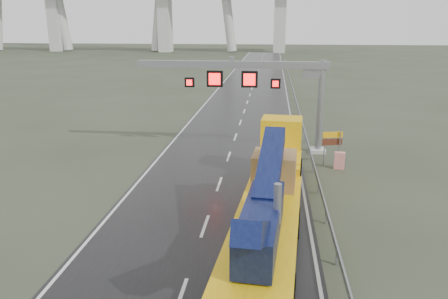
# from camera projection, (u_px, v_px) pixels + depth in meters

# --- Properties ---
(ground) EXTENTS (400.00, 400.00, 0.00)m
(ground) POSITION_uv_depth(u_px,v_px,m) (190.00, 269.00, 18.20)
(ground) COLOR #313928
(ground) RESTS_ON ground
(road) EXTENTS (11.00, 200.00, 0.02)m
(road) POSITION_uv_depth(u_px,v_px,m) (247.00, 102.00, 56.37)
(road) COLOR black
(road) RESTS_ON ground
(guardrail) EXTENTS (0.20, 140.00, 1.40)m
(guardrail) POSITION_uv_depth(u_px,v_px,m) (300.00, 113.00, 45.99)
(guardrail) COLOR gray
(guardrail) RESTS_ON ground
(sign_gantry) EXTENTS (14.90, 1.20, 7.42)m
(sign_gantry) POSITION_uv_depth(u_px,v_px,m) (259.00, 80.00, 33.58)
(sign_gantry) COLOR beige
(sign_gantry) RESTS_ON ground
(heavy_haul_truck) EXTENTS (4.45, 20.07, 4.68)m
(heavy_haul_truck) POSITION_uv_depth(u_px,v_px,m) (272.00, 185.00, 22.54)
(heavy_haul_truck) COLOR yellow
(heavy_haul_truck) RESTS_ON ground
(exit_sign_pair) EXTENTS (1.44, 0.42, 2.52)m
(exit_sign_pair) POSITION_uv_depth(u_px,v_px,m) (332.00, 141.00, 31.05)
(exit_sign_pair) COLOR gray
(exit_sign_pair) RESTS_ON ground
(striped_barrier) EXTENTS (0.75, 0.45, 1.21)m
(striped_barrier) POSITION_uv_depth(u_px,v_px,m) (339.00, 161.00, 30.54)
(striped_barrier) COLOR red
(striped_barrier) RESTS_ON ground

